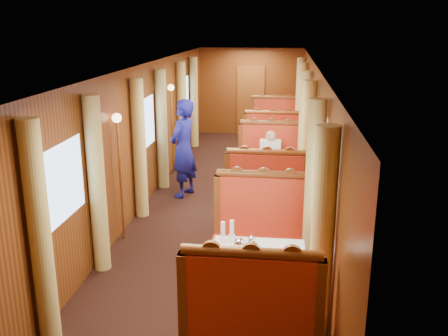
% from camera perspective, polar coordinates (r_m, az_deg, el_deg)
% --- Properties ---
extents(floor, '(3.00, 12.00, 0.01)m').
position_cam_1_polar(floor, '(9.22, 0.35, -4.00)').
color(floor, black).
rests_on(floor, ground).
extents(ceiling, '(3.00, 12.00, 0.01)m').
position_cam_1_polar(ceiling, '(8.68, 0.38, 11.68)').
color(ceiling, silver).
rests_on(ceiling, wall_left).
extents(wall_far, '(3.00, 0.01, 2.50)m').
position_cam_1_polar(wall_far, '(14.75, 3.07, 8.70)').
color(wall_far, brown).
rests_on(wall_far, floor).
extents(wall_left, '(0.01, 12.00, 2.50)m').
position_cam_1_polar(wall_left, '(9.16, -9.02, 3.81)').
color(wall_left, brown).
rests_on(wall_left, floor).
extents(wall_right, '(0.01, 12.00, 2.50)m').
position_cam_1_polar(wall_right, '(8.83, 10.10, 3.29)').
color(wall_right, brown).
rests_on(wall_right, floor).
extents(doorway_far, '(0.80, 0.04, 2.00)m').
position_cam_1_polar(doorway_far, '(14.76, 3.05, 7.72)').
color(doorway_far, brown).
rests_on(doorway_far, floor).
extents(table_near, '(1.05, 0.72, 0.75)m').
position_cam_1_polar(table_near, '(5.83, 3.81, -12.74)').
color(table_near, white).
rests_on(table_near, floor).
extents(banquette_near_fwd, '(1.30, 0.55, 1.34)m').
position_cam_1_polar(banquette_near_fwd, '(4.94, 3.11, -17.94)').
color(banquette_near_fwd, '#B31315').
rests_on(banquette_near_fwd, floor).
extents(banquette_near_aft, '(1.30, 0.55, 1.34)m').
position_cam_1_polar(banquette_near_aft, '(6.71, 4.32, -8.18)').
color(banquette_near_aft, '#B31315').
rests_on(banquette_near_aft, floor).
extents(table_mid, '(1.05, 0.72, 0.75)m').
position_cam_1_polar(table_mid, '(9.05, 5.08, -1.95)').
color(table_mid, white).
rests_on(table_mid, floor).
extents(banquette_mid_fwd, '(1.30, 0.55, 1.34)m').
position_cam_1_polar(banquette_mid_fwd, '(8.07, 4.83, -3.87)').
color(banquette_mid_fwd, '#B31315').
rests_on(banquette_mid_fwd, floor).
extents(banquette_mid_aft, '(1.30, 0.55, 1.34)m').
position_cam_1_polar(banquette_mid_aft, '(10.00, 5.30, 0.12)').
color(banquette_mid_aft, '#B31315').
rests_on(banquette_mid_aft, floor).
extents(table_far, '(1.05, 0.72, 0.75)m').
position_cam_1_polar(table_far, '(12.42, 5.66, 3.09)').
color(table_far, white).
rests_on(table_far, floor).
extents(banquette_far_fwd, '(1.30, 0.55, 1.34)m').
position_cam_1_polar(banquette_far_fwd, '(11.42, 5.54, 2.17)').
color(banquette_far_fwd, '#B31315').
rests_on(banquette_far_fwd, floor).
extents(banquette_far_aft, '(1.30, 0.55, 1.34)m').
position_cam_1_polar(banquette_far_aft, '(13.40, 5.78, 4.27)').
color(banquette_far_aft, '#B31315').
rests_on(banquette_far_aft, floor).
extents(tea_tray, '(0.40, 0.34, 0.01)m').
position_cam_1_polar(tea_tray, '(5.60, 2.53, -9.58)').
color(tea_tray, silver).
rests_on(tea_tray, table_near).
extents(teapot_left, '(0.21, 0.18, 0.15)m').
position_cam_1_polar(teapot_left, '(5.52, 1.74, -9.21)').
color(teapot_left, silver).
rests_on(teapot_left, tea_tray).
extents(teapot_right, '(0.15, 0.11, 0.11)m').
position_cam_1_polar(teapot_right, '(5.56, 3.25, -9.24)').
color(teapot_right, silver).
rests_on(teapot_right, tea_tray).
extents(teapot_back, '(0.18, 0.15, 0.12)m').
position_cam_1_polar(teapot_back, '(5.68, 3.16, -8.61)').
color(teapot_back, silver).
rests_on(teapot_back, tea_tray).
extents(fruit_plate, '(0.24, 0.24, 0.05)m').
position_cam_1_polar(fruit_plate, '(5.52, 6.76, -9.98)').
color(fruit_plate, white).
rests_on(fruit_plate, table_near).
extents(cup_inboard, '(0.08, 0.08, 0.26)m').
position_cam_1_polar(cup_inboard, '(5.77, -0.12, -7.66)').
color(cup_inboard, white).
rests_on(cup_inboard, table_near).
extents(cup_outboard, '(0.08, 0.08, 0.26)m').
position_cam_1_polar(cup_outboard, '(5.82, 0.91, -7.44)').
color(cup_outboard, white).
rests_on(cup_outboard, table_near).
extents(rose_vase_mid, '(0.06, 0.06, 0.36)m').
position_cam_1_polar(rose_vase_mid, '(8.90, 5.33, 1.43)').
color(rose_vase_mid, silver).
rests_on(rose_vase_mid, table_mid).
extents(rose_vase_far, '(0.06, 0.06, 0.36)m').
position_cam_1_polar(rose_vase_far, '(12.32, 5.89, 5.60)').
color(rose_vase_far, silver).
rests_on(rose_vase_far, table_far).
extents(window_left_near, '(0.01, 1.20, 0.90)m').
position_cam_1_polar(window_left_near, '(5.93, -18.11, -1.72)').
color(window_left_near, '#89ADDB').
rests_on(window_left_near, wall_left).
extents(curtain_left_near_a, '(0.22, 0.22, 2.35)m').
position_cam_1_polar(curtain_left_near_a, '(5.32, -20.29, -7.15)').
color(curtain_left_near_a, '#D3C16C').
rests_on(curtain_left_near_a, floor).
extents(curtain_left_near_b, '(0.22, 0.22, 2.35)m').
position_cam_1_polar(curtain_left_near_b, '(6.65, -14.31, -1.96)').
color(curtain_left_near_b, '#D3C16C').
rests_on(curtain_left_near_b, floor).
extents(window_right_near, '(0.01, 1.20, 0.90)m').
position_cam_1_polar(window_right_near, '(5.41, 11.83, -2.95)').
color(window_right_near, '#89ADDB').
rests_on(window_right_near, wall_right).
extents(curtain_right_near_a, '(0.22, 0.22, 2.35)m').
position_cam_1_polar(curtain_right_near_a, '(4.78, 11.10, -9.10)').
color(curtain_right_near_a, '#D3C16C').
rests_on(curtain_right_near_a, floor).
extents(curtain_right_near_b, '(0.22, 0.22, 2.35)m').
position_cam_1_polar(curtain_right_near_b, '(6.22, 10.17, -2.96)').
color(curtain_right_near_b, '#D3C16C').
rests_on(curtain_right_near_b, floor).
extents(window_left_mid, '(0.01, 1.20, 0.90)m').
position_cam_1_polar(window_left_mid, '(9.11, -8.99, 5.03)').
color(window_left_mid, '#89ADDB').
rests_on(window_left_mid, wall_left).
extents(curtain_left_mid_a, '(0.22, 0.22, 2.35)m').
position_cam_1_polar(curtain_left_mid_a, '(8.41, -9.64, 2.14)').
color(curtain_left_mid_a, '#D3C16C').
rests_on(curtain_left_mid_a, floor).
extents(curtain_left_mid_b, '(0.22, 0.22, 2.35)m').
position_cam_1_polar(curtain_left_mid_b, '(9.88, -7.11, 4.35)').
color(curtain_left_mid_b, '#D3C16C').
rests_on(curtain_left_mid_b, floor).
extents(window_right_mid, '(0.01, 1.20, 0.90)m').
position_cam_1_polar(window_right_mid, '(8.78, 10.07, 4.56)').
color(window_right_mid, '#89ADDB').
rests_on(window_right_mid, wall_right).
extents(curtain_right_mid_a, '(0.22, 0.22, 2.35)m').
position_cam_1_polar(curtain_right_mid_a, '(8.08, 9.49, 1.56)').
color(curtain_right_mid_a, '#D3C16C').
rests_on(curtain_right_mid_a, floor).
extents(curtain_right_mid_b, '(0.22, 0.22, 2.35)m').
position_cam_1_polar(curtain_right_mid_b, '(9.60, 9.14, 3.92)').
color(curtain_right_mid_b, '#D3C16C').
rests_on(curtain_right_mid_b, floor).
extents(window_left_far, '(0.01, 1.20, 0.90)m').
position_cam_1_polar(window_left_far, '(12.47, -4.62, 8.19)').
color(window_left_far, '#89ADDB').
rests_on(window_left_far, wall_left).
extents(curtain_left_far_a, '(0.22, 0.22, 2.35)m').
position_cam_1_polar(curtain_left_far_a, '(11.73, -4.84, 6.32)').
color(curtain_left_far_a, '#D3C16C').
rests_on(curtain_left_far_a, floor).
extents(curtain_left_far_b, '(0.22, 0.22, 2.35)m').
position_cam_1_polar(curtain_left_far_b, '(13.24, -3.48, 7.49)').
color(curtain_left_far_b, '#D3C16C').
rests_on(curtain_left_far_b, floor).
extents(window_right_far, '(0.01, 1.20, 0.90)m').
position_cam_1_polar(window_right_far, '(12.23, 9.28, 7.87)').
color(window_right_far, '#89ADDB').
rests_on(window_right_far, wall_right).
extents(curtain_right_far_a, '(0.22, 0.22, 2.35)m').
position_cam_1_polar(curtain_right_far_a, '(11.50, 8.83, 5.98)').
color(curtain_right_far_a, '#D3C16C').
rests_on(curtain_right_far_a, floor).
extents(curtain_right_far_b, '(0.22, 0.22, 2.35)m').
position_cam_1_polar(curtain_right_far_b, '(13.04, 8.64, 7.19)').
color(curtain_right_far_b, '#D3C16C').
rests_on(curtain_right_far_b, floor).
extents(sconce_left_fore, '(0.14, 0.14, 1.95)m').
position_cam_1_polar(sconce_left_fore, '(7.47, -11.94, 1.88)').
color(sconce_left_fore, '#BF8C3F').
rests_on(sconce_left_fore, floor).
extents(sconce_right_fore, '(0.14, 0.14, 1.95)m').
position_cam_1_polar(sconce_right_fore, '(7.09, 10.03, 1.21)').
color(sconce_right_fore, '#BF8C3F').
rests_on(sconce_right_fore, floor).
extents(sconce_left_aft, '(0.14, 0.14, 1.95)m').
position_cam_1_polar(sconce_left_aft, '(10.77, -6.02, 6.52)').
color(sconce_left_aft, '#BF8C3F').
rests_on(sconce_left_aft, floor).
extents(sconce_right_aft, '(0.14, 0.14, 1.95)m').
position_cam_1_polar(sconce_right_aft, '(10.51, 9.13, 6.16)').
color(sconce_right_aft, '#BF8C3F').
rests_on(sconce_right_aft, floor).
extents(steward, '(0.65, 0.79, 1.86)m').
position_cam_1_polar(steward, '(9.37, -4.67, 2.23)').
color(steward, navy).
rests_on(steward, floor).
extents(passenger, '(0.40, 0.44, 0.76)m').
position_cam_1_polar(passenger, '(9.67, 5.29, 1.51)').
color(passenger, beige).
rests_on(passenger, banquette_mid_aft).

